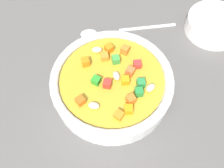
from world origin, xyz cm
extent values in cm
cube|color=#565451|center=(0.00, 0.00, -1.00)|extent=(140.00, 140.00, 2.00)
cylinder|color=white|center=(0.00, 0.00, 1.81)|extent=(20.07, 20.07, 3.61)
torus|color=white|center=(0.00, 0.00, 4.04)|extent=(20.30, 20.30, 1.44)
cylinder|color=gold|center=(0.00, 0.00, 3.81)|extent=(17.21, 17.21, 0.40)
cube|color=orange|center=(4.38, -3.73, 4.73)|extent=(1.74, 1.74, 1.43)
cube|color=green|center=(2.96, -1.60, 4.66)|extent=(1.35, 1.35, 1.29)
cube|color=orange|center=(4.16, -0.46, 4.57)|extent=(1.40, 1.40, 1.12)
cube|color=orange|center=(4.01, 3.37, 4.67)|extent=(1.26, 1.26, 1.32)
cube|color=green|center=(0.03, 2.65, 4.64)|extent=(1.74, 1.74, 1.26)
ellipsoid|color=beige|center=(-4.04, 4.15, 4.44)|extent=(1.82, 2.05, 0.86)
cube|color=orange|center=(-6.68, 1.06, 4.52)|extent=(1.73, 1.73, 1.01)
cube|color=red|center=(-1.11, 1.15, 4.65)|extent=(1.66, 1.66, 1.27)
ellipsoid|color=beige|center=(-3.77, -5.16, 4.48)|extent=(1.77, 2.04, 0.94)
cube|color=#248237|center=(-4.01, -3.09, 4.65)|extent=(1.47, 1.47, 1.28)
cube|color=orange|center=(-2.69, 5.89, 4.57)|extent=(1.60, 1.60, 1.11)
cube|color=orange|center=(5.60, -1.23, 4.67)|extent=(1.59, 1.59, 1.31)
cube|color=#28823E|center=(-2.67, -3.95, 4.71)|extent=(1.42, 1.42, 1.40)
ellipsoid|color=beige|center=(0.50, -0.73, 4.43)|extent=(1.77, 1.17, 0.83)
cube|color=red|center=(1.00, -4.74, 4.56)|extent=(1.44, 1.44, 1.09)
cube|color=orange|center=(-6.27, -0.58, 4.64)|extent=(1.55, 1.55, 1.25)
cube|color=orange|center=(0.09, -3.12, 4.67)|extent=(1.74, 1.74, 1.32)
cube|color=orange|center=(-4.85, -1.47, 4.68)|extent=(1.45, 1.45, 1.34)
ellipsoid|color=beige|center=(6.02, 0.82, 4.50)|extent=(1.50, 1.95, 0.98)
cube|color=orange|center=(-1.34, -1.80, 4.59)|extent=(1.52, 1.52, 1.16)
cylinder|color=silver|center=(12.07, -11.63, 0.34)|extent=(2.71, 11.94, 0.69)
ellipsoid|color=silver|center=(14.16, 0.53, 0.41)|extent=(2.95, 3.80, 0.82)
cylinder|color=white|center=(7.34, -23.97, 1.38)|extent=(11.12, 11.12, 2.77)
torus|color=white|center=(7.34, -23.97, 2.99)|extent=(11.23, 11.23, 0.89)
camera|label=1|loc=(-19.36, 6.14, 36.73)|focal=37.89mm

